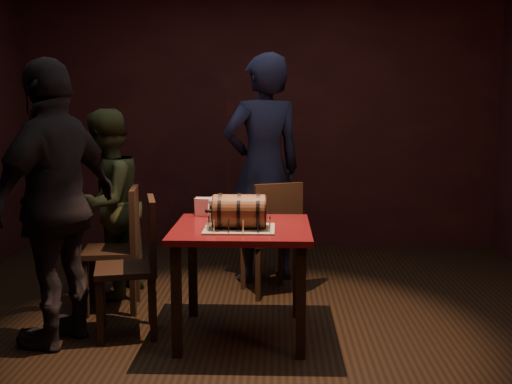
# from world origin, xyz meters

# --- Properties ---
(room_shell) EXTENTS (5.04, 5.04, 2.80)m
(room_shell) POSITION_xyz_m (0.00, 0.00, 1.40)
(room_shell) COLOR black
(room_shell) RESTS_ON ground
(pub_table) EXTENTS (0.90, 0.90, 0.75)m
(pub_table) POSITION_xyz_m (-0.03, -0.14, 0.64)
(pub_table) COLOR #510D11
(pub_table) RESTS_ON ground
(cake_board) EXTENTS (0.45, 0.35, 0.01)m
(cake_board) POSITION_xyz_m (-0.04, -0.26, 0.76)
(cake_board) COLOR gray
(cake_board) RESTS_ON pub_table
(barrel_cake) EXTENTS (0.39, 0.23, 0.23)m
(barrel_cake) POSITION_xyz_m (-0.04, -0.26, 0.87)
(barrel_cake) COLOR brown
(barrel_cake) RESTS_ON cake_board
(birthday_candles) EXTENTS (0.40, 0.30, 0.09)m
(birthday_candles) POSITION_xyz_m (-0.04, -0.26, 0.80)
(birthday_candles) COLOR #E5DC89
(birthday_candles) RESTS_ON cake_board
(wine_glass_left) EXTENTS (0.07, 0.07, 0.16)m
(wine_glass_left) POSITION_xyz_m (-0.24, 0.10, 0.87)
(wine_glass_left) COLOR silver
(wine_glass_left) RESTS_ON pub_table
(wine_glass_mid) EXTENTS (0.07, 0.07, 0.16)m
(wine_glass_mid) POSITION_xyz_m (-0.11, 0.18, 0.87)
(wine_glass_mid) COLOR silver
(wine_glass_mid) RESTS_ON pub_table
(wine_glass_right) EXTENTS (0.07, 0.07, 0.16)m
(wine_glass_right) POSITION_xyz_m (0.04, 0.13, 0.87)
(wine_glass_right) COLOR silver
(wine_glass_right) RESTS_ON pub_table
(pint_of_ale) EXTENTS (0.07, 0.07, 0.15)m
(pint_of_ale) POSITION_xyz_m (-0.16, 0.06, 0.82)
(pint_of_ale) COLOR silver
(pint_of_ale) RESTS_ON pub_table
(menu_card) EXTENTS (0.10, 0.05, 0.13)m
(menu_card) POSITION_xyz_m (-0.34, 0.21, 0.81)
(menu_card) COLOR white
(menu_card) RESTS_ON pub_table
(chair_back) EXTENTS (0.52, 0.52, 0.93)m
(chair_back) POSITION_xyz_m (0.17, 0.75, 0.52)
(chair_back) COLOR black
(chair_back) RESTS_ON ground
(chair_left_rear) EXTENTS (0.45, 0.45, 0.93)m
(chair_left_rear) POSITION_xyz_m (-0.96, 0.37, 0.52)
(chair_left_rear) COLOR black
(chair_left_rear) RESTS_ON ground
(chair_left_front) EXTENTS (0.48, 0.48, 0.93)m
(chair_left_front) POSITION_xyz_m (-0.73, -0.13, 0.52)
(chair_left_front) COLOR black
(chair_left_front) RESTS_ON ground
(person_back) EXTENTS (0.85, 0.72, 1.97)m
(person_back) POSITION_xyz_m (0.08, 1.20, 0.98)
(person_back) COLOR black
(person_back) RESTS_ON ground
(person_left_rear) EXTENTS (0.74, 0.86, 1.51)m
(person_left_rear) POSITION_xyz_m (-1.16, 0.69, 0.75)
(person_left_rear) COLOR #3C4221
(person_left_rear) RESTS_ON ground
(person_left_front) EXTENTS (0.82, 1.17, 1.84)m
(person_left_front) POSITION_xyz_m (-1.21, -0.30, 0.92)
(person_left_front) COLOR black
(person_left_front) RESTS_ON ground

